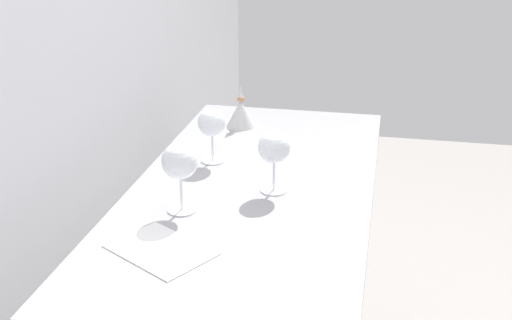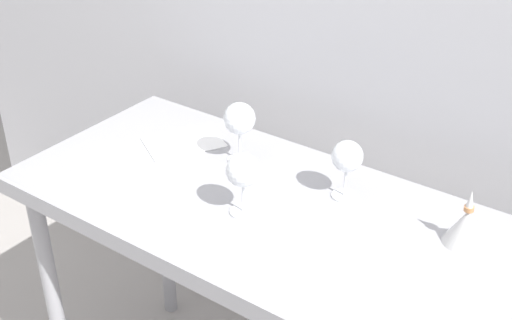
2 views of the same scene
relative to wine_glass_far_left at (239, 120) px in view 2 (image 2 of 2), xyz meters
The scene contains 7 objects.
back_wall 0.48m from the wine_glass_far_left, 61.61° to the left, with size 3.80×0.04×2.60m, color #B9B9BE.
steel_counter 0.34m from the wine_glass_far_left, 37.27° to the right, with size 1.40×0.65×0.90m.
wine_glass_far_left is the anchor object (origin of this frame).
wine_glass_far_right 0.34m from the wine_glass_far_left, ahead, with size 0.08×0.08×0.16m.
wine_glass_near_center 0.26m from the wine_glass_far_left, 51.39° to the right, with size 0.09×0.09×0.17m.
tasting_sheet_upper 0.24m from the wine_glass_far_left, behind, with size 0.16×0.23×0.00m, color white.
decanter_funnel 0.67m from the wine_glass_far_left, ahead, with size 0.10×0.10×0.15m.
Camera 2 is at (0.84, -1.22, 1.89)m, focal length 47.67 mm.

